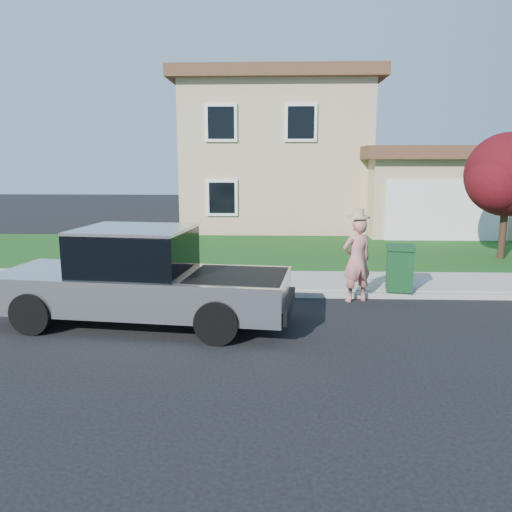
% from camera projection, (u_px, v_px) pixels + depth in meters
% --- Properties ---
extents(ground, '(80.00, 80.00, 0.00)m').
position_uv_depth(ground, '(273.00, 341.00, 8.55)').
color(ground, black).
rests_on(ground, ground).
extents(curb, '(40.00, 0.20, 0.12)m').
position_uv_depth(curb, '(318.00, 295.00, 11.35)').
color(curb, gray).
rests_on(curb, ground).
extents(sidewalk, '(40.00, 2.00, 0.15)m').
position_uv_depth(sidewalk, '(314.00, 283.00, 12.42)').
color(sidewalk, gray).
rests_on(sidewalk, ground).
extents(lawn, '(40.00, 7.00, 0.10)m').
position_uv_depth(lawn, '(304.00, 252.00, 16.85)').
color(lawn, '#113C11').
rests_on(lawn, ground).
extents(house, '(14.00, 11.30, 6.85)m').
position_uv_depth(house, '(303.00, 160.00, 24.01)').
color(house, tan).
rests_on(house, ground).
extents(pickup_truck, '(5.75, 2.50, 1.83)m').
position_uv_depth(pickup_truck, '(142.00, 279.00, 9.37)').
color(pickup_truck, black).
rests_on(pickup_truck, ground).
extents(woman, '(0.79, 0.66, 2.04)m').
position_uv_depth(woman, '(357.00, 258.00, 10.85)').
color(woman, '#BF7169').
rests_on(woman, ground).
extents(ornamental_tree, '(2.79, 2.52, 3.83)m').
position_uv_depth(ornamental_tree, '(509.00, 179.00, 15.03)').
color(ornamental_tree, black).
rests_on(ornamental_tree, lawn).
extents(trash_bin, '(0.74, 0.81, 1.02)m').
position_uv_depth(trash_bin, '(399.00, 267.00, 11.36)').
color(trash_bin, '#0F3919').
rests_on(trash_bin, sidewalk).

